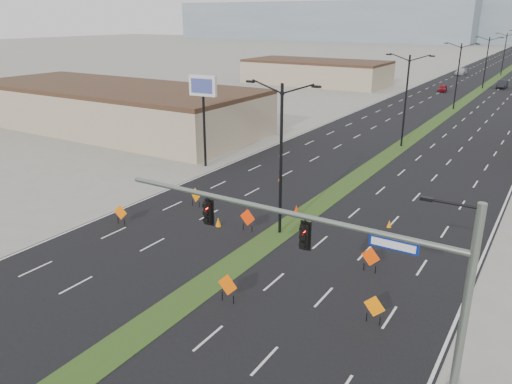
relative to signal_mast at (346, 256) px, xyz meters
The scene contains 27 objects.
ground 10.01m from the signal_mast, 166.85° to the right, with size 600.00×600.00×0.00m, color gray.
road_surface 98.49m from the signal_mast, 94.99° to the left, with size 25.00×400.00×0.02m, color black.
median_strip 98.49m from the signal_mast, 94.99° to the left, with size 2.00×400.00×0.04m, color #2D4B1B.
building_sw_near 51.83m from the signal_mast, 147.26° to the left, with size 40.00×16.00×5.00m, color tan.
building_sw_far 92.41m from the signal_mast, 116.04° to the left, with size 30.00×14.00×4.50m, color tan.
mesa_west 306.35m from the signal_mast, 114.82° to the left, with size 180.00×50.00×22.00m, color gray.
mesa_backdrop 320.53m from the signal_mast, 96.91° to the left, with size 140.00×50.00×32.00m, color gray.
signal_mast is the anchor object (origin of this frame).
streetlight_0 13.18m from the signal_mast, 130.54° to the left, with size 5.15×0.24×10.02m.
streetlight_1 38.96m from the signal_mast, 102.69° to the left, with size 5.15×0.24×10.02m.
streetlight_2 66.56m from the signal_mast, 97.39° to the left, with size 5.15×0.24×10.02m.
streetlight_3 94.39m from the signal_mast, 95.20° to the left, with size 5.15×0.24×10.02m.
streetlight_4 122.30m from the signal_mast, 94.01° to the left, with size 5.15×0.24×10.02m.
car_left 86.60m from the signal_mast, 99.64° to the left, with size 1.52×3.79×1.29m, color maroon.
car_mid 96.88m from the signal_mast, 93.11° to the left, with size 1.69×4.85×1.60m, color black.
car_far 119.67m from the signal_mast, 98.31° to the left, with size 2.13×5.25×1.52m, color #B3B9BD.
construction_sign_0 19.90m from the signal_mast, 164.01° to the left, with size 1.09×0.17×1.45m.
construction_sign_1 20.10m from the signal_mast, 146.51° to the left, with size 1.11×0.37×1.53m.
construction_sign_2 14.45m from the signal_mast, 139.28° to the left, with size 1.21×0.12×1.61m.
construction_sign_3 7.67m from the signal_mast, behind, with size 1.21×0.11×1.61m.
construction_sign_4 8.93m from the signal_mast, 100.64° to the left, with size 1.17×0.22×1.56m.
construction_sign_5 5.03m from the signal_mast, 82.57° to the left, with size 1.12×0.23×1.50m.
cone_0 16.02m from the signal_mast, 145.72° to the left, with size 0.40×0.40×0.67m, color orange.
cone_1 17.11m from the signal_mast, 123.91° to the left, with size 0.41×0.41×0.68m, color red.
cone_2 15.67m from the signal_mast, 99.73° to the left, with size 0.33×0.33×0.54m, color orange.
cone_3 24.69m from the signal_mast, 125.28° to the left, with size 0.37×0.37×0.61m, color #ED4805.
pole_sign_west 30.30m from the signal_mast, 138.28° to the left, with size 2.86×0.62×8.71m.
Camera 1 is at (14.97, -15.14, 13.86)m, focal length 35.00 mm.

